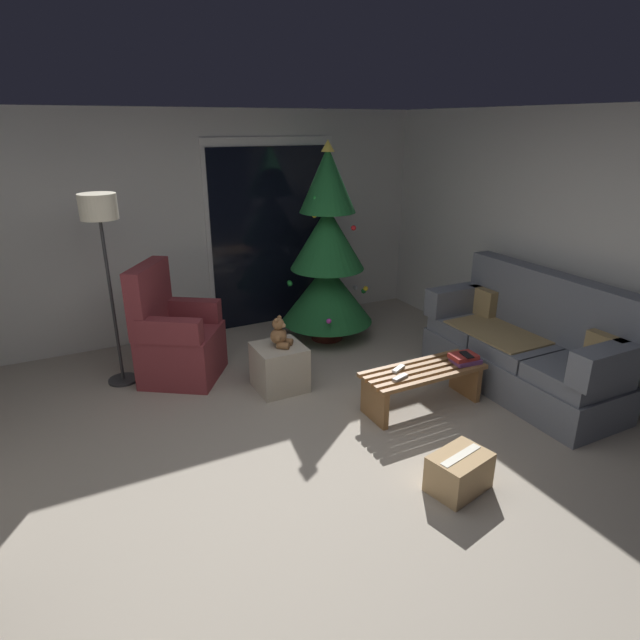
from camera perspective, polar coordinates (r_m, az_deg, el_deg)
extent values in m
plane|color=#9E9384|center=(3.95, -0.56, -15.85)|extent=(7.00, 7.00, 0.00)
cube|color=beige|center=(6.17, -13.61, 9.80)|extent=(5.72, 0.12, 2.50)
cube|color=beige|center=(5.25, 28.71, 6.01)|extent=(0.12, 6.00, 2.50)
cube|color=silver|center=(6.41, -5.22, 9.31)|extent=(1.60, 0.02, 2.20)
cube|color=black|center=(6.40, -5.15, 8.84)|extent=(1.50, 0.02, 2.10)
cube|color=slate|center=(5.27, 20.63, -5.21)|extent=(0.78, 1.91, 0.34)
cube|color=slate|center=(4.81, 26.12, -5.40)|extent=(0.69, 0.61, 0.14)
cube|color=slate|center=(5.16, 20.80, -2.86)|extent=(0.69, 0.61, 0.14)
cube|color=slate|center=(5.56, 16.23, -0.64)|extent=(0.69, 0.61, 0.14)
cube|color=slate|center=(5.27, 23.70, 1.52)|extent=(0.22, 1.90, 0.60)
cube|color=slate|center=(4.62, 29.07, -4.12)|extent=(0.76, 0.21, 0.28)
cube|color=slate|center=(5.68, 14.91, 2.19)|extent=(0.76, 0.21, 0.28)
cube|color=#997F51|center=(5.28, 18.82, -1.18)|extent=(0.61, 0.91, 0.02)
cube|color=#997F51|center=(4.83, 28.56, -3.00)|extent=(0.12, 0.32, 0.28)
cube|color=#997F51|center=(5.67, 17.25, 1.90)|extent=(0.12, 0.32, 0.28)
cube|color=olive|center=(4.50, 12.52, -6.26)|extent=(1.10, 0.05, 0.04)
cube|color=olive|center=(4.56, 11.83, -5.83)|extent=(1.10, 0.05, 0.04)
cube|color=olive|center=(4.63, 11.15, -5.41)|extent=(1.10, 0.05, 0.04)
cube|color=olive|center=(4.69, 10.49, -5.00)|extent=(1.10, 0.05, 0.04)
cube|color=olive|center=(4.75, 9.86, -4.60)|extent=(1.10, 0.05, 0.04)
cube|color=olive|center=(4.45, 5.93, -8.87)|extent=(0.05, 0.36, 0.33)
cube|color=olive|center=(5.00, 15.48, -6.08)|extent=(0.05, 0.36, 0.33)
cube|color=#ADADB2|center=(4.41, 8.69, -6.18)|extent=(0.16, 0.09, 0.02)
cube|color=silver|center=(4.56, 8.51, -5.25)|extent=(0.16, 0.11, 0.02)
cube|color=#6B3D7A|center=(4.81, 15.50, -4.26)|extent=(0.26, 0.20, 0.04)
cube|color=#A32D28|center=(4.80, 15.30, -3.82)|extent=(0.24, 0.18, 0.04)
cube|color=black|center=(4.77, 15.61, -3.64)|extent=(0.10, 0.16, 0.01)
cylinder|color=#4C1E19|center=(6.10, 0.75, -1.52)|extent=(0.36, 0.36, 0.10)
cylinder|color=brown|center=(6.06, 0.76, -0.56)|extent=(0.08, 0.08, 0.12)
cone|color=#195628|center=(5.92, 0.78, 3.04)|extent=(1.03, 1.03, 0.68)
cone|color=#195628|center=(5.77, 0.80, 8.89)|extent=(0.82, 0.82, 0.68)
cone|color=#195628|center=(5.67, 0.84, 14.99)|extent=(0.60, 0.60, 0.68)
sphere|color=#1E8C33|center=(5.83, -3.33, 4.06)|extent=(0.06, 0.06, 0.06)
sphere|color=red|center=(5.80, -0.45, 14.56)|extent=(0.06, 0.06, 0.06)
sphere|color=red|center=(5.73, 3.66, 9.93)|extent=(0.06, 0.06, 0.06)
sphere|color=gold|center=(6.03, 4.97, 3.42)|extent=(0.06, 0.06, 0.06)
sphere|color=#1E8C33|center=(5.80, -3.28, 3.95)|extent=(0.06, 0.06, 0.06)
sphere|color=gold|center=(5.52, -0.60, 11.29)|extent=(0.06, 0.06, 0.06)
sphere|color=#1E8C33|center=(6.13, 4.75, 3.14)|extent=(0.06, 0.06, 0.06)
sphere|color=#1E8C33|center=(5.85, 1.30, 14.55)|extent=(0.06, 0.06, 0.06)
sphere|color=#1E8C33|center=(5.54, -0.49, 13.07)|extent=(0.06, 0.06, 0.06)
sphere|color=#B233A5|center=(5.51, 0.96, -0.12)|extent=(0.06, 0.06, 0.06)
sphere|color=red|center=(5.79, -0.58, 14.59)|extent=(0.06, 0.06, 0.06)
sphere|color=white|center=(6.25, 3.87, 3.53)|extent=(0.06, 0.06, 0.06)
cone|color=#EAD14C|center=(5.65, 0.86, 18.40)|extent=(0.14, 0.14, 0.12)
cube|color=maroon|center=(5.31, -14.59, -4.49)|extent=(0.94, 0.94, 0.31)
cube|color=maroon|center=(5.21, -14.83, -2.05)|extent=(0.94, 0.94, 0.18)
cube|color=maroon|center=(5.18, -18.02, 2.31)|extent=(0.51, 0.65, 0.64)
cube|color=maroon|center=(5.38, -13.78, 1.05)|extent=(0.56, 0.44, 0.22)
cube|color=maroon|center=(4.89, -15.97, -1.15)|extent=(0.56, 0.44, 0.22)
cylinder|color=#2D2D30|center=(5.47, -20.53, -6.08)|extent=(0.28, 0.28, 0.02)
cylinder|color=#2D2D30|center=(5.18, -21.60, 1.73)|extent=(0.03, 0.03, 1.55)
cylinder|color=beige|center=(4.99, -22.93, 11.27)|extent=(0.32, 0.32, 0.22)
cube|color=#B2A893|center=(4.93, -4.42, -5.12)|extent=(0.44, 0.44, 0.43)
cylinder|color=brown|center=(4.85, -3.64, -2.34)|extent=(0.12, 0.12, 0.06)
cylinder|color=brown|center=(4.76, -4.03, -2.79)|extent=(0.12, 0.12, 0.06)
sphere|color=brown|center=(4.80, -4.53, -1.75)|extent=(0.15, 0.15, 0.15)
sphere|color=brown|center=(4.76, -4.57, -0.42)|extent=(0.11, 0.11, 0.11)
sphere|color=#A37A51|center=(4.74, -4.00, -0.59)|extent=(0.04, 0.04, 0.04)
sphere|color=brown|center=(4.77, -4.43, 0.26)|extent=(0.04, 0.04, 0.04)
sphere|color=brown|center=(4.71, -4.74, -0.05)|extent=(0.04, 0.04, 0.04)
sphere|color=brown|center=(4.85, -4.02, -1.35)|extent=(0.06, 0.06, 0.06)
sphere|color=brown|center=(4.73, -4.59, -1.97)|extent=(0.06, 0.06, 0.06)
cube|color=tan|center=(3.82, 14.84, -15.66)|extent=(0.46, 0.36, 0.27)
cube|color=beige|center=(3.74, 15.04, -13.98)|extent=(0.37, 0.14, 0.00)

